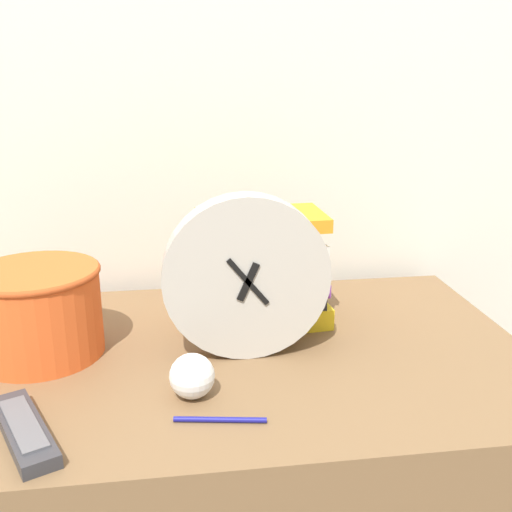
% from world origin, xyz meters
% --- Properties ---
extents(wall_back, '(6.00, 0.04, 2.40)m').
position_xyz_m(wall_back, '(0.00, 0.73, 1.20)').
color(wall_back, silver).
rests_on(wall_back, ground_plane).
extents(desk_clock, '(0.28, 0.05, 0.28)m').
position_xyz_m(desk_clock, '(0.11, 0.31, 0.90)').
color(desk_clock, '#B7B2A8').
rests_on(desk_clock, desk).
extents(book_stack, '(0.25, 0.18, 0.22)m').
position_xyz_m(book_stack, '(0.16, 0.45, 0.87)').
color(book_stack, yellow).
rests_on(book_stack, desk).
extents(basket, '(0.22, 0.22, 0.16)m').
position_xyz_m(basket, '(-0.24, 0.37, 0.85)').
color(basket, '#E05623').
rests_on(basket, desk).
extents(tv_remote, '(0.13, 0.20, 0.02)m').
position_xyz_m(tv_remote, '(-0.22, 0.11, 0.77)').
color(tv_remote, '#333338').
rests_on(tv_remote, desk).
extents(crumpled_paper_ball, '(0.07, 0.07, 0.07)m').
position_xyz_m(crumpled_paper_ball, '(0.01, 0.18, 0.80)').
color(crumpled_paper_ball, white).
rests_on(crumpled_paper_ball, desk).
extents(pen, '(0.13, 0.03, 0.01)m').
position_xyz_m(pen, '(0.05, 0.11, 0.77)').
color(pen, navy).
rests_on(pen, desk).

